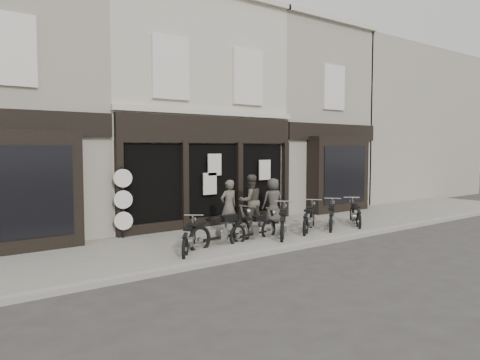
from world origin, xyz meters
TOP-DOWN VIEW (x-y plane):
  - ground_plane at (0.00, 0.00)m, footprint 90.00×90.00m
  - pavement at (0.00, 0.90)m, footprint 30.00×4.20m
  - kerb at (0.00, -1.25)m, footprint 30.00×0.25m
  - central_building at (0.00, 5.95)m, footprint 7.30×6.22m
  - neighbour_right at (6.35, 5.90)m, footprint 5.60×6.73m
  - filler_right at (14.50, 6.00)m, footprint 11.00×6.00m
  - motorcycle_0 at (-2.80, -0.02)m, footprint 1.48×1.66m
  - motorcycle_1 at (-1.64, 0.09)m, footprint 2.36×0.66m
  - motorcycle_2 at (-0.45, 0.12)m, footprint 2.02×0.61m
  - motorcycle_3 at (0.62, 0.01)m, footprint 1.81×1.79m
  - motorcycle_4 at (1.91, 0.13)m, footprint 1.92×1.51m
  - motorcycle_5 at (2.92, 0.04)m, footprint 1.82×1.57m
  - motorcycle_6 at (4.10, -0.03)m, footprint 1.61×1.69m
  - man_left at (-0.37, 1.49)m, footprint 0.62×0.41m
  - man_centre at (0.81, 1.83)m, footprint 0.98×0.82m
  - man_right at (1.94, 1.94)m, footprint 0.88×0.67m
  - advert_sign_post at (-3.44, 2.69)m, footprint 0.53×0.36m

SIDE VIEW (x-z plane):
  - ground_plane at x=0.00m, z-range 0.00..0.00m
  - pavement at x=0.00m, z-range 0.00..0.12m
  - kerb at x=0.00m, z-range 0.00..0.13m
  - motorcycle_0 at x=-2.80m, z-range -0.10..0.86m
  - motorcycle_2 at x=-0.45m, z-range -0.10..0.87m
  - motorcycle_6 at x=4.10m, z-range -0.10..0.90m
  - motorcycle_5 at x=2.92m, z-range -0.11..0.93m
  - motorcycle_4 at x=1.91m, z-range -0.11..0.95m
  - motorcycle_3 at x=0.62m, z-range -0.11..0.98m
  - motorcycle_1 at x=-1.64m, z-range -0.12..1.02m
  - man_right at x=1.94m, z-range 0.12..1.75m
  - man_left at x=-0.37m, z-range 0.12..1.81m
  - man_centre at x=0.81m, z-range 0.12..1.92m
  - advert_sign_post at x=-3.44m, z-range -0.03..2.24m
  - neighbour_right at x=6.35m, z-range -0.13..8.21m
  - central_building at x=0.00m, z-range -0.09..8.25m
  - filler_right at x=14.50m, z-range 0.00..8.20m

